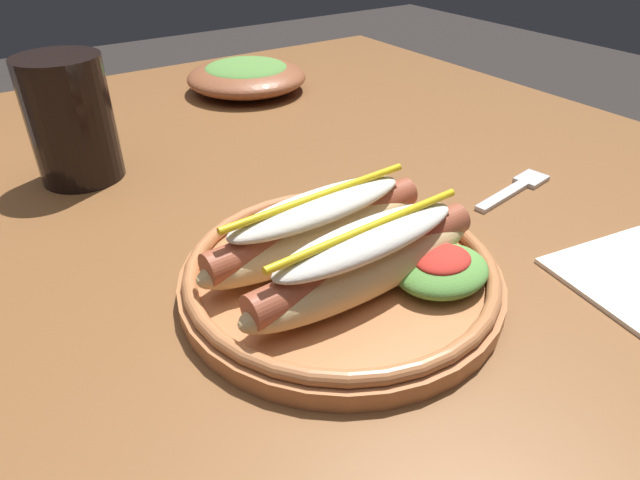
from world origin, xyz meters
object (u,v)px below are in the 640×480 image
(soda_cup, at_px, (71,120))
(side_bowl, at_px, (247,76))
(fork, at_px, (516,188))
(hot_dog_plate, at_px, (345,261))

(soda_cup, distance_m, side_bowl, 0.35)
(fork, bearing_deg, soda_cup, 133.05)
(hot_dog_plate, distance_m, fork, 0.26)
(side_bowl, bearing_deg, fork, -80.27)
(fork, distance_m, side_bowl, 0.48)
(soda_cup, bearing_deg, hot_dog_plate, -69.63)
(hot_dog_plate, distance_m, soda_cup, 0.36)
(fork, distance_m, soda_cup, 0.49)
(hot_dog_plate, relative_size, side_bowl, 1.39)
(hot_dog_plate, xyz_separation_m, soda_cup, (-0.12, 0.33, 0.04))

